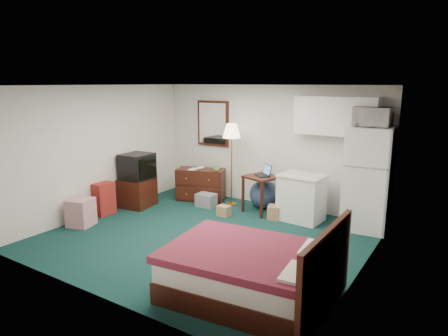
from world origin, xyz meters
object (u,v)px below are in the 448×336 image
Objects in this scene: dresser at (201,184)px; bed at (246,272)px; tv_stand at (137,192)px; floor_lamp at (231,165)px; kitchen_counter at (301,198)px; desk at (262,194)px; suitcase at (104,199)px; fridge at (368,179)px.

bed is (2.83, -2.98, -0.06)m from dresser.
tv_stand is at bearing -147.82° from dresser.
tv_stand is at bearing -144.22° from floor_lamp.
kitchen_counter is 1.31× the size of tv_stand.
floor_lamp is 0.92m from desk.
desk is at bearing -177.27° from kitchen_counter.
desk is at bearing -8.06° from floor_lamp.
dresser is 1.52m from desk.
dresser reaches higher than bed.
floor_lamp is 0.95× the size of bed.
floor_lamp is 1.68m from kitchen_counter.
suitcase is at bearing 157.42° from bed.
floor_lamp reaches higher than suitcase.
desk is at bearing 15.21° from tv_stand.
bed is at bearing -35.71° from tv_stand.
desk is (1.52, -0.04, 0.02)m from dresser.
tv_stand is (-3.69, 1.89, 0.00)m from bed.
desk is 2.60m from tv_stand.
kitchen_counter reaches higher than desk.
dresser reaches higher than suitcase.
bed is (1.31, -2.94, -0.08)m from desk.
floor_lamp reaches higher than desk.
dresser is at bearing -163.76° from desk.
dresser is 1.38m from tv_stand.
dresser is 4.11m from bed.
desk reaches higher than tv_stand.
tv_stand is (-3.22, -1.03, -0.13)m from kitchen_counter.
suitcase is at bearing -132.64° from floor_lamp.
desk is (0.78, -0.11, -0.49)m from floor_lamp.
floor_lamp reaches higher than bed.
kitchen_counter is 3.38m from tv_stand.
dresser is 0.56× the size of bed.
suitcase is at bearing -126.94° from desk.
desk is at bearing 35.61° from suitcase.
desk is at bearing -21.03° from dresser.
bed is at bearing -48.30° from desk.
fridge is at bearing -17.08° from dresser.
kitchen_counter is (0.84, -0.02, 0.05)m from desk.
fridge is 2.81× the size of tv_stand.
dresser is 1.59× the size of tv_stand.
kitchen_counter is at bearing -174.46° from fridge.
tv_stand is (-2.38, -1.04, -0.08)m from desk.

